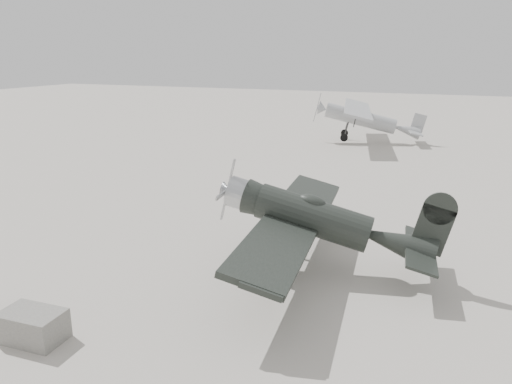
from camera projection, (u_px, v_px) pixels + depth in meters
ground at (238, 255)px, 18.65m from camera, size 160.00×160.00×0.00m
lowwing_monoplane at (323, 221)px, 16.85m from camera, size 7.64×10.70×3.44m
highwing_monoplane at (365, 116)px, 41.32m from camera, size 8.95×12.52×3.53m
equipment_block at (33, 326)px, 13.08m from camera, size 1.68×1.10×0.82m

